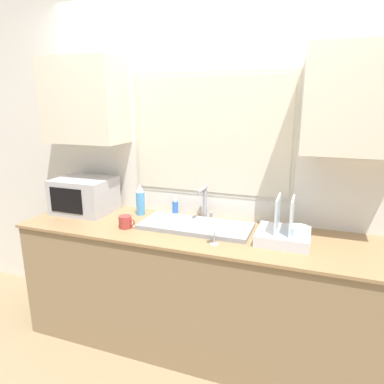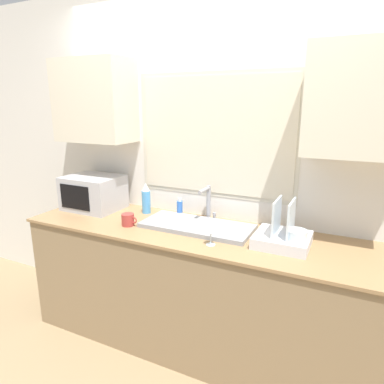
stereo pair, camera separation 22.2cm
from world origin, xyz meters
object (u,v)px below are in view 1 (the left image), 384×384
object	(u,v)px
mug_near_sink	(125,222)
wine_glass	(214,227)
microwave	(84,195)
soap_bottle	(175,208)
dish_rack	(285,233)
faucet	(205,200)
spray_bottle	(140,200)

from	to	relation	value
mug_near_sink	wine_glass	world-z (taller)	wine_glass
microwave	soap_bottle	size ratio (longest dim) A/B	3.05
soap_bottle	wine_glass	world-z (taller)	wine_glass
dish_rack	wine_glass	xyz separation A→B (m)	(-0.41, -0.18, 0.05)
dish_rack	faucet	bearing A→B (deg)	159.30
faucet	dish_rack	distance (m)	0.65
faucet	wine_glass	bearing A→B (deg)	-64.37
dish_rack	soap_bottle	distance (m)	0.87
dish_rack	mug_near_sink	size ratio (longest dim) A/B	2.68
faucet	dish_rack	xyz separation A→B (m)	(0.60, -0.23, -0.10)
faucet	microwave	distance (m)	0.97
dish_rack	soap_bottle	bearing A→B (deg)	164.42
spray_bottle	wine_glass	bearing A→B (deg)	-27.31
faucet	spray_bottle	distance (m)	0.51
microwave	wine_glass	xyz separation A→B (m)	(1.16, -0.28, -0.02)
dish_rack	spray_bottle	xyz separation A→B (m)	(-1.11, 0.18, 0.06)
soap_bottle	mug_near_sink	distance (m)	0.42
spray_bottle	wine_glass	size ratio (longest dim) A/B	1.62
spray_bottle	soap_bottle	size ratio (longest dim) A/B	1.70
spray_bottle	wine_glass	world-z (taller)	spray_bottle
soap_bottle	mug_near_sink	bearing A→B (deg)	-122.96
microwave	spray_bottle	distance (m)	0.46
dish_rack	mug_near_sink	xyz separation A→B (m)	(-1.07, -0.12, -0.02)
mug_near_sink	wine_glass	xyz separation A→B (m)	(0.67, -0.06, 0.07)
faucet	microwave	xyz separation A→B (m)	(-0.96, -0.13, -0.02)
spray_bottle	faucet	bearing A→B (deg)	5.16
microwave	dish_rack	size ratio (longest dim) A/B	1.35
dish_rack	soap_bottle	world-z (taller)	dish_rack
soap_bottle	spray_bottle	bearing A→B (deg)	-169.03
microwave	soap_bottle	world-z (taller)	microwave
microwave	dish_rack	xyz separation A→B (m)	(1.57, -0.09, -0.08)
dish_rack	mug_near_sink	world-z (taller)	dish_rack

